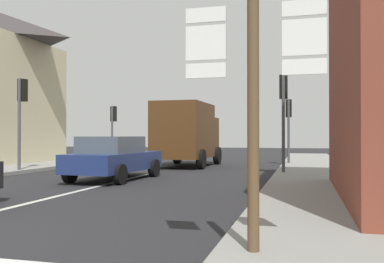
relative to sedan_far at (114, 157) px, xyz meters
The scene contains 10 objects.
ground_plane 1.29m from the sedan_far, 69.51° to the left, with size 80.00×80.00×0.00m, color #232326.
sidewalk_right 6.67m from the sedan_far, ahead, with size 2.75×44.00×0.14m, color gray.
lane_centre_stripe 3.14m from the sedan_far, 83.13° to the right, with size 0.16×12.00×0.01m, color silver.
sedan_far is the anchor object (origin of this frame).
delivery_truck 6.88m from the sedan_far, 84.13° to the left, with size 2.55×5.03×3.05m.
route_sign_post 10.11m from the sedan_far, 55.75° to the right, with size 1.66×0.14×3.20m.
traffic_light_far_left 11.25m from the sedan_far, 115.31° to the left, with size 0.30×0.49×3.26m.
traffic_light_far_right 10.51m from the sedan_far, 58.07° to the left, with size 0.30×0.49×3.34m.
traffic_light_near_left 5.40m from the sedan_far, 162.19° to the left, with size 0.30×0.49×3.78m.
traffic_light_near_right 6.63m from the sedan_far, 29.55° to the left, with size 0.30×0.49×3.80m.
Camera 1 is at (5.86, -4.31, 1.48)m, focal length 40.02 mm.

